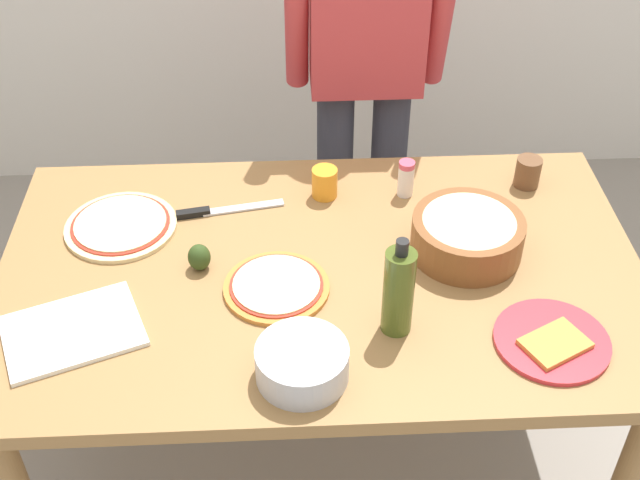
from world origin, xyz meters
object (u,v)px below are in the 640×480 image
cup_orange (325,183)px  cup_small_brown (528,172)px  person_cook (366,59)px  chef_knife (217,211)px  mixing_bowl_steel (302,363)px  plate_with_slice (552,341)px  avocado (199,257)px  dining_table (321,295)px  salt_shaker (406,178)px  olive_oil_bottle (398,291)px  pizza_raw_on_board (121,225)px  popcorn_bowl (468,232)px  pizza_cooked_on_tray (276,287)px  cutting_board_white (73,331)px

cup_orange → cup_small_brown: 0.57m
person_cook → chef_knife: size_ratio=5.59×
mixing_bowl_steel → cup_small_brown: bearing=46.0°
plate_with_slice → cup_small_brown: 0.61m
chef_knife → mixing_bowl_steel: bearing=-70.2°
person_cook → avocado: size_ratio=23.14×
dining_table → salt_shaker: (0.25, 0.30, 0.14)m
plate_with_slice → olive_oil_bottle: (-0.34, 0.07, 0.11)m
pizza_raw_on_board → cup_orange: cup_orange is taller
pizza_raw_on_board → avocado: size_ratio=4.17×
olive_oil_bottle → popcorn_bowl: bearing=51.1°
pizza_raw_on_board → person_cook: bearing=39.6°
person_cook → pizza_raw_on_board: person_cook is taller
pizza_cooked_on_tray → popcorn_bowl: (0.48, 0.12, 0.05)m
person_cook → mixing_bowl_steel: (-0.23, -1.10, -0.14)m
person_cook → pizza_raw_on_board: 0.91m
olive_oil_bottle → avocado: (-0.46, 0.23, -0.08)m
cup_small_brown → chef_knife: size_ratio=0.29×
salt_shaker → cup_orange: bearing=178.6°
salt_shaker → cutting_board_white: 0.96m
pizza_cooked_on_tray → olive_oil_bottle: (0.27, -0.14, 0.10)m
dining_table → popcorn_bowl: 0.40m
pizza_cooked_on_tray → cutting_board_white: 0.48m
popcorn_bowl → chef_knife: (-0.64, 0.19, -0.05)m
chef_knife → olive_oil_bottle: bearing=-46.5°
plate_with_slice → cup_orange: 0.75m
chef_knife → pizza_raw_on_board: bearing=-167.5°
cup_orange → salt_shaker: (0.22, -0.01, 0.01)m
dining_table → popcorn_bowl: popcorn_bowl is taller
pizza_cooked_on_tray → olive_oil_bottle: olive_oil_bottle is taller
plate_with_slice → chef_knife: bearing=146.0°
mixing_bowl_steel → salt_shaker: (0.30, 0.64, 0.01)m
salt_shaker → chef_knife: 0.52m
cutting_board_white → chef_knife: chef_knife is taller
avocado → popcorn_bowl: bearing=2.6°
popcorn_bowl → cup_orange: popcorn_bowl is taller
salt_shaker → cutting_board_white: bearing=-149.0°
pizza_raw_on_board → pizza_cooked_on_tray: 0.48m
person_cook → cup_orange: (-0.15, -0.45, -0.14)m
chef_knife → popcorn_bowl: bearing=-16.9°
pizza_cooked_on_tray → salt_shaker: 0.52m
plate_with_slice → salt_shaker: salt_shaker is taller
cup_small_brown → cup_orange: bearing=-177.8°
mixing_bowl_steel → cup_small_brown: size_ratio=2.35×
dining_table → cup_small_brown: bearing=28.9°
olive_oil_bottle → pizza_raw_on_board: bearing=149.6°
popcorn_bowl → cup_orange: 0.43m
pizza_raw_on_board → popcorn_bowl: popcorn_bowl is taller
pizza_cooked_on_tray → cup_orange: bearing=70.1°
olive_oil_bottle → cutting_board_white: olive_oil_bottle is taller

